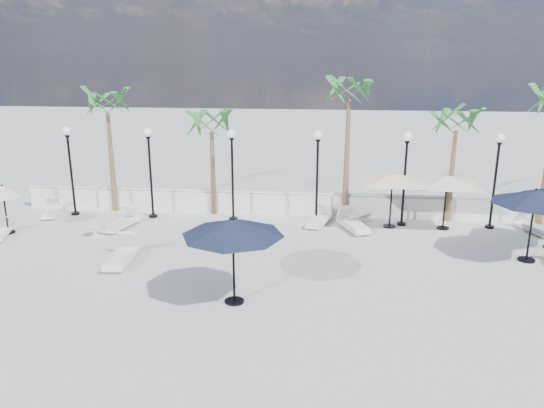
# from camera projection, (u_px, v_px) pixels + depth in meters

# --- Properties ---
(ground) EXTENTS (100.00, 100.00, 0.00)m
(ground) POSITION_uv_depth(u_px,v_px,m) (311.00, 289.00, 15.93)
(ground) COLOR #AFAEA9
(ground) RESTS_ON ground
(balustrade) EXTENTS (26.00, 0.30, 1.01)m
(balustrade) POSITION_uv_depth(u_px,v_px,m) (317.00, 205.00, 22.96)
(balustrade) COLOR silver
(balustrade) RESTS_ON ground
(lamppost_0) EXTENTS (0.36, 0.36, 3.84)m
(lamppost_0) POSITION_uv_depth(u_px,v_px,m) (70.00, 158.00, 22.49)
(lamppost_0) COLOR black
(lamppost_0) RESTS_ON ground
(lamppost_1) EXTENTS (0.36, 0.36, 3.84)m
(lamppost_1) POSITION_uv_depth(u_px,v_px,m) (150.00, 160.00, 22.14)
(lamppost_1) COLOR black
(lamppost_1) RESTS_ON ground
(lamppost_2) EXTENTS (0.36, 0.36, 3.84)m
(lamppost_2) POSITION_uv_depth(u_px,v_px,m) (232.00, 162.00, 21.79)
(lamppost_2) COLOR black
(lamppost_2) RESTS_ON ground
(lamppost_3) EXTENTS (0.36, 0.36, 3.84)m
(lamppost_3) POSITION_uv_depth(u_px,v_px,m) (317.00, 164.00, 21.43)
(lamppost_3) COLOR black
(lamppost_3) RESTS_ON ground
(lamppost_4) EXTENTS (0.36, 0.36, 3.84)m
(lamppost_4) POSITION_uv_depth(u_px,v_px,m) (405.00, 166.00, 21.08)
(lamppost_4) COLOR black
(lamppost_4) RESTS_ON ground
(lamppost_5) EXTENTS (0.36, 0.36, 3.84)m
(lamppost_5) POSITION_uv_depth(u_px,v_px,m) (497.00, 168.00, 20.73)
(lamppost_5) COLOR black
(lamppost_5) RESTS_ON ground
(palm_0) EXTENTS (2.60, 2.60, 5.50)m
(palm_0) POSITION_uv_depth(u_px,v_px,m) (107.00, 108.00, 22.53)
(palm_0) COLOR brown
(palm_0) RESTS_ON ground
(palm_1) EXTENTS (2.60, 2.60, 4.70)m
(palm_1) POSITION_uv_depth(u_px,v_px,m) (211.00, 128.00, 22.30)
(palm_1) COLOR brown
(palm_1) RESTS_ON ground
(palm_2) EXTENTS (2.60, 2.60, 6.10)m
(palm_2) POSITION_uv_depth(u_px,v_px,m) (349.00, 97.00, 21.34)
(palm_2) COLOR brown
(palm_2) RESTS_ON ground
(palm_3) EXTENTS (2.60, 2.60, 4.90)m
(palm_3) POSITION_uv_depth(u_px,v_px,m) (456.00, 127.00, 21.24)
(palm_3) COLOR brown
(palm_3) RESTS_ON ground
(lounger_0) EXTENTS (1.02, 1.76, 0.63)m
(lounger_0) POSITION_uv_depth(u_px,v_px,m) (0.00, 232.00, 20.27)
(lounger_0) COLOR silver
(lounger_0) RESTS_ON ground
(lounger_1) EXTENTS (1.04, 1.79, 0.64)m
(lounger_1) POSITION_uv_depth(u_px,v_px,m) (51.00, 211.00, 22.95)
(lounger_1) COLOR silver
(lounger_1) RESTS_ON ground
(lounger_2) EXTENTS (1.09, 2.01, 0.72)m
(lounger_2) POSITION_uv_depth(u_px,v_px,m) (121.00, 223.00, 21.31)
(lounger_2) COLOR silver
(lounger_2) RESTS_ON ground
(lounger_3) EXTENTS (0.82, 2.14, 0.78)m
(lounger_3) POSITION_uv_depth(u_px,v_px,m) (121.00, 256.00, 17.84)
(lounger_3) COLOR silver
(lounger_3) RESTS_ON ground
(lounger_4) EXTENTS (1.35, 2.08, 0.75)m
(lounger_4) POSITION_uv_depth(u_px,v_px,m) (353.00, 224.00, 21.16)
(lounger_4) COLOR silver
(lounger_4) RESTS_ON ground
(lounger_5) EXTENTS (1.09, 1.90, 0.68)m
(lounger_5) POSITION_uv_depth(u_px,v_px,m) (319.00, 219.00, 21.75)
(lounger_5) COLOR silver
(lounger_5) RESTS_ON ground
(lounger_7) EXTENTS (1.17, 1.85, 0.66)m
(lounger_7) POSITION_uv_depth(u_px,v_px,m) (533.00, 227.00, 20.88)
(lounger_7) COLOR silver
(lounger_7) RESTS_ON ground
(side_table_0) EXTENTS (0.46, 0.46, 0.45)m
(side_table_0) POSITION_uv_depth(u_px,v_px,m) (94.00, 230.00, 20.34)
(side_table_0) COLOR silver
(side_table_0) RESTS_ON ground
(side_table_1) EXTENTS (0.46, 0.46, 0.45)m
(side_table_1) POSITION_uv_depth(u_px,v_px,m) (135.00, 212.00, 22.54)
(side_table_1) COLOR silver
(side_table_1) RESTS_ON ground
(side_table_2) EXTENTS (0.52, 0.52, 0.50)m
(side_table_2) POSITION_uv_depth(u_px,v_px,m) (353.00, 219.00, 21.56)
(side_table_2) COLOR silver
(side_table_2) RESTS_ON ground
(parasol_navy_left) EXTENTS (2.88, 2.88, 2.54)m
(parasol_navy_left) POSITION_uv_depth(u_px,v_px,m) (233.00, 228.00, 14.50)
(parasol_navy_left) COLOR black
(parasol_navy_left) RESTS_ON ground
(parasol_navy_mid) EXTENTS (2.85, 2.85, 2.56)m
(parasol_navy_mid) POSITION_uv_depth(u_px,v_px,m) (535.00, 197.00, 17.47)
(parasol_navy_mid) COLOR black
(parasol_navy_mid) RESTS_ON ground
(parasol_cream_sq_a) EXTENTS (4.90, 4.90, 2.40)m
(parasol_cream_sq_a) POSITION_uv_depth(u_px,v_px,m) (393.00, 174.00, 20.92)
(parasol_cream_sq_a) COLOR black
(parasol_cream_sq_a) RESTS_ON ground
(parasol_cream_sq_b) EXTENTS (4.68, 4.68, 2.35)m
(parasol_cream_sq_b) POSITION_uv_depth(u_px,v_px,m) (448.00, 176.00, 20.73)
(parasol_cream_sq_b) COLOR black
(parasol_cream_sq_b) RESTS_ON ground
(parasol_cream_small) EXTENTS (1.61, 1.61, 1.97)m
(parasol_cream_small) POSITION_uv_depth(u_px,v_px,m) (3.00, 192.00, 20.36)
(parasol_cream_small) COLOR black
(parasol_cream_small) RESTS_ON ground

